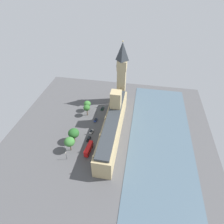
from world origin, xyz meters
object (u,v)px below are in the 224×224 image
car_white_corner (91,131)px  plane_tree_near_tower (69,142)px  clock_tower (122,73)px  pedestrian_far_end (109,108)px  car_dark_green_opposite_hall (102,109)px  pedestrian_midblock (99,139)px  car_blue_by_river_gate (96,120)px  street_lamp_slot_12 (73,138)px  plane_tree_slot_10 (87,104)px  street_lamp_slot_11 (66,155)px  parliament_building (113,124)px  double_decker_bus_kerbside (89,149)px  car_black_leading (89,139)px  plane_tree_under_trees (74,133)px  plane_tree_trailing (87,108)px

car_white_corner → plane_tree_near_tower: plane_tree_near_tower is taller
clock_tower → pedestrian_far_end: (7.89, 12.68, -25.71)m
car_dark_green_opposite_hall → pedestrian_midblock: size_ratio=2.51×
car_dark_green_opposite_hall → car_blue_by_river_gate: (2.08, 14.40, 0.00)m
plane_tree_near_tower → street_lamp_slot_12: plane_tree_near_tower is taller
pedestrian_far_end → plane_tree_slot_10: (16.28, 5.60, 5.93)m
pedestrian_far_end → street_lamp_slot_11: size_ratio=0.26×
parliament_building → pedestrian_far_end: size_ratio=43.76×
clock_tower → car_dark_green_opposite_hall: bearing=49.1°
pedestrian_midblock → parliament_building: bearing=58.2°
double_decker_bus_kerbside → pedestrian_midblock: bearing=-105.3°
car_black_leading → pedestrian_far_end: 36.65m
double_decker_bus_kerbside → plane_tree_under_trees: size_ratio=1.00×
pedestrian_far_end → car_white_corner: bearing=-71.9°
street_lamp_slot_11 → car_dark_green_opposite_hall: bearing=-101.8°
car_dark_green_opposite_hall → car_blue_by_river_gate: bearing=-93.2°
plane_tree_slot_10 → car_white_corner: bearing=111.6°
double_decker_bus_kerbside → plane_tree_under_trees: (11.54, -6.68, 4.99)m
car_blue_by_river_gate → car_white_corner: size_ratio=0.99×
plane_tree_trailing → plane_tree_under_trees: 27.67m
car_blue_by_river_gate → plane_tree_trailing: plane_tree_trailing is taller
pedestrian_far_end → car_black_leading: bearing=-69.3°
parliament_building → plane_tree_near_tower: 30.88m
plane_tree_trailing → plane_tree_slot_10: (1.25, -5.67, -0.54)m
parliament_building → car_white_corner: size_ratio=16.43×
plane_tree_under_trees → plane_tree_slot_10: 33.35m
car_dark_green_opposite_hall → car_blue_by_river_gate: 14.55m
pedestrian_midblock → double_decker_bus_kerbside: bearing=-95.1°
pedestrian_far_end → pedestrian_midblock: bearing=-58.5°
clock_tower → car_white_corner: clock_tower is taller
car_dark_green_opposite_hall → car_white_corner: size_ratio=1.00×
pedestrian_midblock → plane_tree_trailing: plane_tree_trailing is taller
car_white_corner → street_lamp_slot_11: (8.78, 24.72, 3.46)m
plane_tree_under_trees → car_white_corner: bearing=-131.3°
car_dark_green_opposite_hall → street_lamp_slot_12: bearing=-100.8°
car_blue_by_river_gate → car_white_corner: same height
street_lamp_slot_11 → clock_tower: bearing=-109.6°
clock_tower → car_black_leading: bearing=73.0°
car_black_leading → pedestrian_far_end: size_ratio=2.99×
car_blue_by_river_gate → double_decker_bus_kerbside: double_decker_bus_kerbside is taller
plane_tree_near_tower → plane_tree_under_trees: 7.59m
pedestrian_midblock → plane_tree_near_tower: 20.94m
pedestrian_far_end → plane_tree_trailing: bearing=-111.4°
car_black_leading → street_lamp_slot_11: (8.78, 17.75, 3.45)m
car_blue_by_river_gate → street_lamp_slot_12: bearing=72.3°
parliament_building → plane_tree_trailing: parliament_building is taller
parliament_building → double_decker_bus_kerbside: (12.18, 18.87, -5.41)m
double_decker_bus_kerbside → pedestrian_far_end: double_decker_bus_kerbside is taller
car_white_corner → double_decker_bus_kerbside: 16.94m
car_white_corner → pedestrian_far_end: bearing=83.5°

